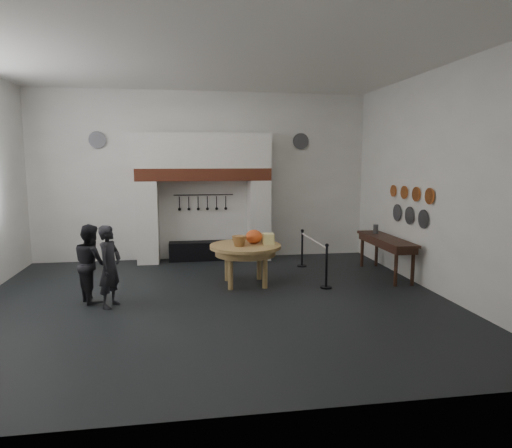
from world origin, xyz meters
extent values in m
cube|color=black|center=(0.00, 0.00, 0.00)|extent=(9.00, 8.00, 0.02)
cube|color=silver|center=(0.00, 0.00, 4.50)|extent=(9.00, 8.00, 0.02)
cube|color=white|center=(0.00, 4.00, 2.25)|extent=(9.00, 0.02, 4.50)
cube|color=white|center=(0.00, -4.00, 2.25)|extent=(9.00, 0.02, 4.50)
cube|color=white|center=(4.50, 0.00, 2.25)|extent=(0.02, 8.00, 4.50)
cube|color=silver|center=(-1.48, 3.65, 1.07)|extent=(0.55, 0.70, 2.15)
cube|color=silver|center=(1.48, 3.65, 1.07)|extent=(0.55, 0.70, 2.15)
cube|color=#9E442B|center=(0.00, 3.65, 2.31)|extent=(3.50, 0.72, 0.32)
cube|color=silver|center=(0.00, 3.65, 2.92)|extent=(3.50, 0.70, 0.90)
cube|color=black|center=(0.00, 3.72, 0.25)|extent=(1.90, 0.45, 0.50)
cylinder|color=black|center=(0.00, 3.92, 1.75)|extent=(1.60, 0.02, 0.02)
cylinder|color=tan|center=(0.76, 1.11, 0.84)|extent=(1.86, 1.86, 0.07)
ellipsoid|color=#E0541F|center=(0.96, 1.21, 1.03)|extent=(0.36, 0.36, 0.31)
cube|color=#FFF598|center=(1.26, 1.06, 0.99)|extent=(0.22, 0.22, 0.24)
cube|color=#E0C386|center=(1.24, 1.36, 0.97)|extent=(0.18, 0.18, 0.20)
cone|color=olive|center=(0.61, 0.96, 0.98)|extent=(0.39, 0.39, 0.22)
ellipsoid|color=olive|center=(0.66, 1.46, 0.94)|extent=(0.31, 0.18, 0.13)
imported|color=black|center=(-1.90, -0.02, 0.76)|extent=(0.55, 0.65, 1.52)
imported|color=black|center=(-2.30, 0.38, 0.75)|extent=(0.83, 0.90, 1.49)
cube|color=#341B12|center=(4.10, 1.37, 0.87)|extent=(0.55, 2.20, 0.06)
cylinder|color=#505156|center=(4.10, 1.97, 1.01)|extent=(0.12, 0.12, 0.22)
cylinder|color=#C6662D|center=(4.46, 0.20, 1.95)|extent=(0.03, 0.34, 0.34)
cylinder|color=#C6662D|center=(4.46, 0.75, 1.95)|extent=(0.03, 0.32, 0.32)
cylinder|color=#C6662D|center=(4.46, 1.30, 1.95)|extent=(0.03, 0.30, 0.30)
cylinder|color=#C6662D|center=(4.46, 1.85, 1.95)|extent=(0.03, 0.28, 0.28)
cylinder|color=#4C4C51|center=(4.46, 0.40, 1.45)|extent=(0.03, 0.40, 0.40)
cylinder|color=#4C4C51|center=(4.46, 1.00, 1.45)|extent=(0.03, 0.40, 0.40)
cylinder|color=#4C4C51|center=(4.46, 1.60, 1.45)|extent=(0.03, 0.40, 0.40)
cylinder|color=#4C4C51|center=(-2.70, 3.96, 3.20)|extent=(0.44, 0.03, 0.44)
cylinder|color=#4C4C51|center=(2.70, 3.96, 3.20)|extent=(0.44, 0.03, 0.44)
cylinder|color=black|center=(2.40, 0.55, 0.45)|extent=(0.05, 0.05, 0.90)
cylinder|color=black|center=(2.40, 2.55, 0.45)|extent=(0.05, 0.05, 0.90)
cylinder|color=beige|center=(2.40, 1.55, 0.85)|extent=(0.04, 2.00, 0.04)
camera|label=1|loc=(-0.53, -8.47, 2.68)|focal=32.00mm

